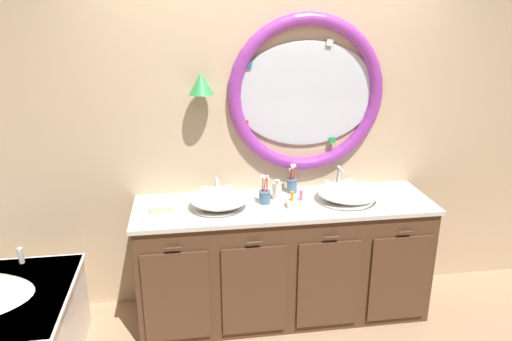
{
  "coord_description": "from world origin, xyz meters",
  "views": [
    {
      "loc": [
        -0.58,
        -2.79,
        2.19
      ],
      "look_at": [
        -0.13,
        0.25,
        1.13
      ],
      "focal_mm": 33.86,
      "sensor_mm": 36.0,
      "label": 1
    }
  ],
  "objects_px": {
    "toothbrush_holder_right": "(292,184)",
    "sink_basin_left": "(219,199)",
    "soap_dispenser": "(277,190)",
    "toiletry_basket": "(296,202)",
    "folded_hand_towel": "(162,208)",
    "sink_basin_right": "(349,192)",
    "toothbrush_holder_left": "(265,196)"
  },
  "relations": [
    {
      "from": "folded_hand_towel",
      "to": "toiletry_basket",
      "type": "bearing_deg",
      "value": -2.57
    },
    {
      "from": "folded_hand_towel",
      "to": "sink_basin_left",
      "type": "bearing_deg",
      "value": 0.23
    },
    {
      "from": "sink_basin_right",
      "to": "toiletry_basket",
      "type": "bearing_deg",
      "value": -173.67
    },
    {
      "from": "toiletry_basket",
      "to": "folded_hand_towel",
      "type": "bearing_deg",
      "value": 177.43
    },
    {
      "from": "sink_basin_right",
      "to": "soap_dispenser",
      "type": "height_order",
      "value": "soap_dispenser"
    },
    {
      "from": "toothbrush_holder_right",
      "to": "toothbrush_holder_left",
      "type": "bearing_deg",
      "value": -143.51
    },
    {
      "from": "soap_dispenser",
      "to": "folded_hand_towel",
      "type": "distance_m",
      "value": 0.81
    },
    {
      "from": "sink_basin_right",
      "to": "toothbrush_holder_right",
      "type": "distance_m",
      "value": 0.42
    },
    {
      "from": "sink_basin_right",
      "to": "sink_basin_left",
      "type": "bearing_deg",
      "value": -180.0
    },
    {
      "from": "sink_basin_right",
      "to": "toothbrush_holder_right",
      "type": "bearing_deg",
      "value": 149.33
    },
    {
      "from": "soap_dispenser",
      "to": "folded_hand_towel",
      "type": "xyz_separation_m",
      "value": [
        -0.8,
        -0.1,
        -0.04
      ]
    },
    {
      "from": "toiletry_basket",
      "to": "toothbrush_holder_left",
      "type": "bearing_deg",
      "value": 157.46
    },
    {
      "from": "sink_basin_left",
      "to": "toiletry_basket",
      "type": "xyz_separation_m",
      "value": [
        0.52,
        -0.04,
        -0.04
      ]
    },
    {
      "from": "toothbrush_holder_left",
      "to": "sink_basin_right",
      "type": "bearing_deg",
      "value": -4.18
    },
    {
      "from": "soap_dispenser",
      "to": "toiletry_basket",
      "type": "distance_m",
      "value": 0.18
    },
    {
      "from": "sink_basin_right",
      "to": "folded_hand_towel",
      "type": "xyz_separation_m",
      "value": [
        -1.29,
        -0.0,
        -0.04
      ]
    },
    {
      "from": "soap_dispenser",
      "to": "sink_basin_left",
      "type": "bearing_deg",
      "value": -166.24
    },
    {
      "from": "toothbrush_holder_left",
      "to": "toothbrush_holder_right",
      "type": "height_order",
      "value": "toothbrush_holder_right"
    },
    {
      "from": "toothbrush_holder_right",
      "to": "toiletry_basket",
      "type": "xyz_separation_m",
      "value": [
        -0.02,
        -0.26,
        -0.03
      ]
    },
    {
      "from": "sink_basin_right",
      "to": "folded_hand_towel",
      "type": "bearing_deg",
      "value": -179.93
    },
    {
      "from": "soap_dispenser",
      "to": "toiletry_basket",
      "type": "xyz_separation_m",
      "value": [
        0.11,
        -0.14,
        -0.04
      ]
    },
    {
      "from": "toothbrush_holder_right",
      "to": "sink_basin_left",
      "type": "bearing_deg",
      "value": -158.75
    },
    {
      "from": "sink_basin_left",
      "to": "sink_basin_right",
      "type": "bearing_deg",
      "value": 0.0
    },
    {
      "from": "sink_basin_left",
      "to": "toiletry_basket",
      "type": "height_order",
      "value": "sink_basin_left"
    },
    {
      "from": "sink_basin_left",
      "to": "toothbrush_holder_right",
      "type": "height_order",
      "value": "toothbrush_holder_right"
    },
    {
      "from": "sink_basin_right",
      "to": "toothbrush_holder_left",
      "type": "xyz_separation_m",
      "value": [
        -0.59,
        0.04,
        -0.01
      ]
    },
    {
      "from": "toothbrush_holder_right",
      "to": "toiletry_basket",
      "type": "bearing_deg",
      "value": -95.29
    },
    {
      "from": "soap_dispenser",
      "to": "folded_hand_towel",
      "type": "height_order",
      "value": "soap_dispenser"
    },
    {
      "from": "sink_basin_left",
      "to": "toothbrush_holder_left",
      "type": "xyz_separation_m",
      "value": [
        0.32,
        0.04,
        -0.02
      ]
    },
    {
      "from": "sink_basin_right",
      "to": "toothbrush_holder_right",
      "type": "xyz_separation_m",
      "value": [
        -0.36,
        0.21,
        0.0
      ]
    },
    {
      "from": "sink_basin_right",
      "to": "toiletry_basket",
      "type": "distance_m",
      "value": 0.39
    },
    {
      "from": "toothbrush_holder_right",
      "to": "soap_dispenser",
      "type": "bearing_deg",
      "value": -140.01
    }
  ]
}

